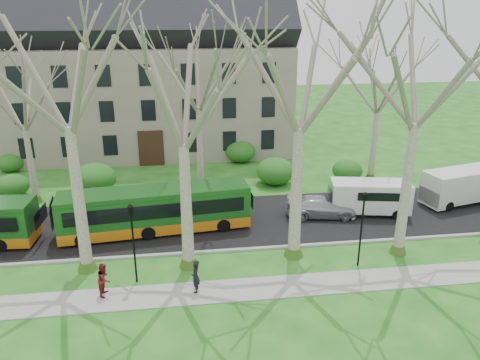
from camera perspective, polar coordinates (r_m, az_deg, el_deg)
The scene contains 15 objects.
ground at distance 26.46m, azimuth 0.96°, elevation -10.17°, with size 120.00×120.00×0.00m, color #1D5D1A.
sidewalk at distance 24.35m, azimuth 1.85°, elevation -13.09°, with size 70.00×2.00×0.06m, color gray.
road at distance 31.25m, azimuth -0.53°, elevation -5.00°, with size 80.00×8.00×0.06m, color black.
curb at distance 27.71m, azimuth 0.50°, elevation -8.47°, with size 80.00×0.25×0.14m, color #A5A39E.
building at distance 46.86m, azimuth -10.98°, elevation 13.54°, with size 26.50×12.20×16.00m.
tree_row_verge at distance 23.94m, azimuth 0.95°, elevation 4.76°, with size 49.00×7.00×14.00m.
tree_row_far at distance 34.37m, azimuth -3.94°, elevation 7.89°, with size 33.00×7.00×12.00m.
lamp_row at distance 24.35m, azimuth 1.35°, elevation -6.16°, with size 36.22×0.22×4.30m.
hedges at distance 38.59m, azimuth -9.00°, elevation 1.38°, with size 30.60×8.60×2.00m.
bus_follow at distance 29.76m, azimuth -10.24°, elevation -3.57°, with size 11.67×2.43×2.92m, color #165018, non-canonical shape.
sedan at distance 32.09m, azimuth 9.93°, elevation -3.22°, with size 1.91×4.70×1.36m, color #B3B2B7.
van_a at distance 33.04m, azimuth 15.54°, elevation -2.10°, with size 5.26×1.91×2.30m, color silver, non-canonical shape.
van_b at distance 37.09m, azimuth 25.34°, elevation -0.73°, with size 5.69×2.07×2.48m, color silver, non-canonical shape.
pedestrian_a at distance 23.73m, azimuth -5.44°, elevation -11.61°, with size 0.63×0.41×1.73m, color black.
pedestrian_b at distance 24.36m, azimuth -16.21°, elevation -11.53°, with size 0.83×0.65×1.71m, color maroon.
Camera 1 is at (-3.43, -22.47, 13.54)m, focal length 35.00 mm.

